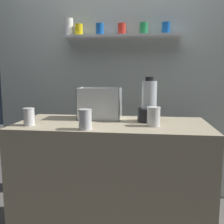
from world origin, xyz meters
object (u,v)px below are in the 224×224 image
blender_pitcher (149,105)px  juice_cup_orange_middle (154,118)px  juice_cup_mango_left (85,120)px  carrot_display_bin (100,109)px  juice_cup_beet_far_left (29,118)px

blender_pitcher → juice_cup_orange_middle: (0.03, -0.16, -0.07)m
blender_pitcher → juice_cup_mango_left: 0.53m
juice_cup_orange_middle → blender_pitcher: bearing=100.5°
juice_cup_mango_left → juice_cup_orange_middle: 0.47m
carrot_display_bin → juice_cup_orange_middle: carrot_display_bin is taller
juice_cup_beet_far_left → juice_cup_mango_left: 0.43m
juice_cup_orange_middle → carrot_display_bin: bearing=150.2°
carrot_display_bin → juice_cup_orange_middle: bearing=-29.8°
blender_pitcher → juice_cup_beet_far_left: bearing=-163.3°
juice_cup_beet_far_left → juice_cup_mango_left: size_ratio=0.92×
juice_cup_beet_far_left → juice_cup_orange_middle: size_ratio=0.92×
carrot_display_bin → juice_cup_orange_middle: size_ratio=2.50×
blender_pitcher → juice_cup_beet_far_left: blender_pitcher is taller
carrot_display_bin → blender_pitcher: bearing=-11.2°
blender_pitcher → juice_cup_mango_left: bearing=-141.4°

